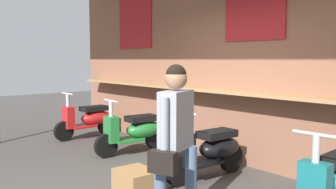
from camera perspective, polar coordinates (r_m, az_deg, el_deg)
name	(u,v)px	position (r m, az deg, el deg)	size (l,w,h in m)	color
market_stall_facade	(247,22)	(5.63, 12.15, 10.88)	(9.83, 2.82, 3.90)	#8C5B44
scooter_red	(89,119)	(7.94, -12.10, -3.71)	(0.46, 1.40, 0.97)	red
scooter_green	(136,131)	(6.51, -4.99, -5.63)	(0.50, 1.40, 0.97)	#237533
scooter_black	(211,150)	(5.18, 6.65, -8.54)	(0.46, 1.40, 0.97)	black
scooter_teal	(336,182)	(4.23, 24.58, -12.23)	(0.47, 1.40, 0.97)	#197075
shopper_with_handbag	(175,131)	(3.52, 1.13, -5.67)	(0.44, 0.63, 1.60)	slate
merchandise_crate	(136,182)	(4.60, -4.98, -13.41)	(0.50, 0.40, 0.31)	olive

